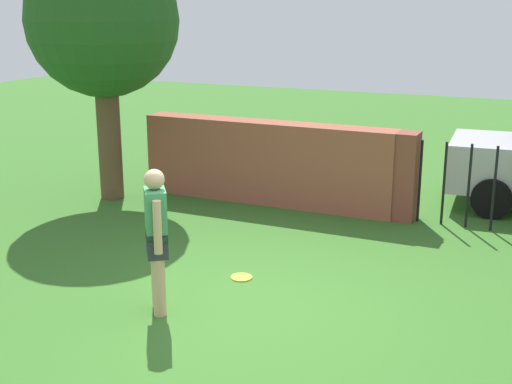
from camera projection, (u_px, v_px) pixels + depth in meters
name	position (u px, v px, depth m)	size (l,w,h in m)	color
ground_plane	(240.00, 311.00, 7.57)	(40.00, 40.00, 0.00)	#336623
brick_wall	(267.00, 162.00, 11.60)	(4.47, 0.50, 1.40)	brown
tree	(103.00, 23.00, 11.27)	(2.54, 2.54, 4.31)	brown
person	(157.00, 234.00, 7.34)	(0.39, 0.45, 1.62)	tan
fence_gate	(482.00, 184.00, 10.18)	(2.81, 0.44, 1.40)	brown
frisbee_yellow	(241.00, 277.00, 8.48)	(0.27, 0.27, 0.02)	yellow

